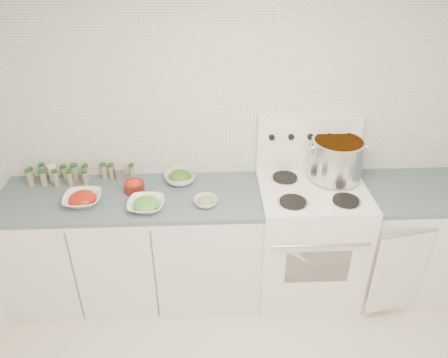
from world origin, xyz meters
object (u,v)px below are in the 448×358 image
bowl_snowpea (146,204)px  stock_pot (337,158)px  stove (308,237)px  bowl_tomato (82,199)px

bowl_snowpea → stock_pot: bearing=12.3°
stove → stock_pot: 0.65m
stove → bowl_snowpea: stove is taller
stove → bowl_snowpea: (-1.16, -0.15, 0.44)m
stove → bowl_tomato: stove is taller
bowl_tomato → bowl_snowpea: (0.44, -0.09, -0.00)m
stock_pot → bowl_snowpea: bearing=-167.7°
stove → bowl_tomato: size_ratio=5.20×
bowl_tomato → stock_pot: bearing=6.6°
stove → bowl_tomato: bearing=-177.6°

